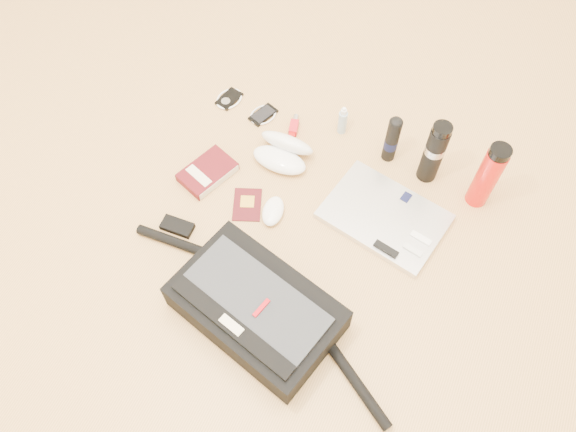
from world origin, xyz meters
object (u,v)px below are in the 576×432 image
at_px(book, 208,172).
at_px(thermos_red, 487,176).
at_px(messenger_bag, 255,307).
at_px(thermos_black, 434,152).
at_px(laptop, 385,217).

distance_m(book, thermos_red, 0.88).
distance_m(messenger_bag, thermos_black, 0.73).
bearing_deg(thermos_red, laptop, -141.46).
distance_m(messenger_bag, thermos_red, 0.80).
bearing_deg(thermos_black, messenger_bag, -113.68).
relative_size(messenger_bag, laptop, 2.22).
bearing_deg(messenger_bag, thermos_black, 80.96).
bearing_deg(laptop, messenger_bag, -105.05).
relative_size(laptop, thermos_red, 1.57).
relative_size(messenger_bag, thermos_black, 3.68).
bearing_deg(laptop, book, -160.64).
distance_m(book, thermos_black, 0.72).
xyz_separation_m(messenger_bag, thermos_red, (0.47, 0.64, 0.07)).
bearing_deg(messenger_bag, laptop, 78.25).
relative_size(messenger_bag, thermos_red, 3.48).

